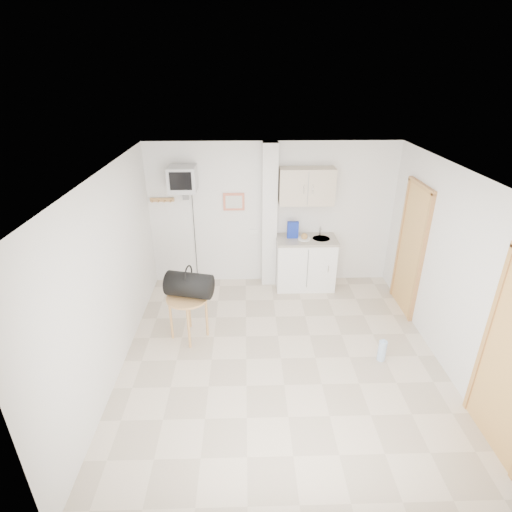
{
  "coord_description": "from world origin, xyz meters",
  "views": [
    {
      "loc": [
        -0.45,
        -4.26,
        3.55
      ],
      "look_at": [
        -0.32,
        0.6,
        1.25
      ],
      "focal_mm": 28.0,
      "sensor_mm": 36.0,
      "label": 1
    }
  ],
  "objects_px": {
    "water_bottle": "(382,351)",
    "crt_television": "(183,180)",
    "duffel_bag": "(189,285)",
    "round_table": "(188,303)"
  },
  "relations": [
    {
      "from": "water_bottle",
      "to": "crt_television",
      "type": "bearing_deg",
      "value": 143.27
    },
    {
      "from": "crt_television",
      "to": "duffel_bag",
      "type": "bearing_deg",
      "value": -81.96
    },
    {
      "from": "duffel_bag",
      "to": "water_bottle",
      "type": "height_order",
      "value": "duffel_bag"
    },
    {
      "from": "crt_television",
      "to": "duffel_bag",
      "type": "xyz_separation_m",
      "value": [
        0.21,
        -1.47,
        -1.09
      ]
    },
    {
      "from": "water_bottle",
      "to": "duffel_bag",
      "type": "bearing_deg",
      "value": 166.58
    },
    {
      "from": "duffel_bag",
      "to": "water_bottle",
      "type": "distance_m",
      "value": 2.74
    },
    {
      "from": "crt_television",
      "to": "round_table",
      "type": "height_order",
      "value": "crt_television"
    },
    {
      "from": "crt_television",
      "to": "round_table",
      "type": "relative_size",
      "value": 3.22
    },
    {
      "from": "duffel_bag",
      "to": "crt_television",
      "type": "bearing_deg",
      "value": 112.48
    },
    {
      "from": "round_table",
      "to": "water_bottle",
      "type": "xyz_separation_m",
      "value": [
        2.62,
        -0.58,
        -0.42
      ]
    }
  ]
}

